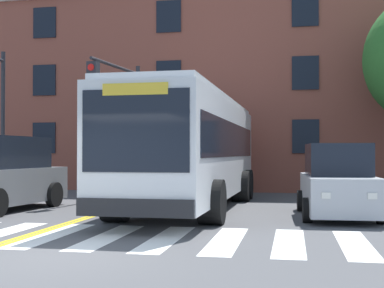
{
  "coord_description": "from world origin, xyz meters",
  "views": [
    {
      "loc": [
        3.91,
        -8.09,
        1.66
      ],
      "look_at": [
        1.04,
        6.7,
        1.92
      ],
      "focal_mm": 50.0,
      "sensor_mm": 36.0,
      "label": 1
    }
  ],
  "objects_px": {
    "city_bus": "(193,149)",
    "car_tan_behind_bus": "(255,171)",
    "traffic_light_overhead": "(120,103)",
    "car_silver_far_lane": "(337,183)"
  },
  "relations": [
    {
      "from": "city_bus",
      "to": "car_tan_behind_bus",
      "type": "distance_m",
      "value": 9.69
    },
    {
      "from": "traffic_light_overhead",
      "to": "city_bus",
      "type": "bearing_deg",
      "value": -35.52
    },
    {
      "from": "car_silver_far_lane",
      "to": "car_tan_behind_bus",
      "type": "relative_size",
      "value": 0.95
    },
    {
      "from": "city_bus",
      "to": "car_tan_behind_bus",
      "type": "height_order",
      "value": "city_bus"
    },
    {
      "from": "city_bus",
      "to": "car_tan_behind_bus",
      "type": "xyz_separation_m",
      "value": [
        1.17,
        9.57,
        -0.97
      ]
    },
    {
      "from": "car_silver_far_lane",
      "to": "car_tan_behind_bus",
      "type": "bearing_deg",
      "value": 104.95
    },
    {
      "from": "car_silver_far_lane",
      "to": "traffic_light_overhead",
      "type": "relative_size",
      "value": 0.84
    },
    {
      "from": "city_bus",
      "to": "traffic_light_overhead",
      "type": "bearing_deg",
      "value": 144.48
    },
    {
      "from": "city_bus",
      "to": "traffic_light_overhead",
      "type": "height_order",
      "value": "traffic_light_overhead"
    },
    {
      "from": "car_tan_behind_bus",
      "to": "car_silver_far_lane",
      "type": "bearing_deg",
      "value": -75.05
    }
  ]
}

